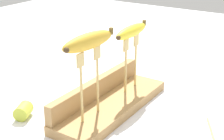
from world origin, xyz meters
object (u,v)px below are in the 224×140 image
Objects in this scene: fork_stand_left at (91,78)px; banana_raised_right at (133,31)px; banana_raised_left at (90,41)px; banana_chunk_near at (23,111)px; fork_stand_right at (132,58)px.

banana_raised_right reaches higher than fork_stand_left.
banana_raised_right is (0.22, -0.00, -0.02)m from banana_raised_left.
banana_chunk_near is at bearing 145.90° from banana_raised_right.
fork_stand_left is at bearing -5.50° from banana_raised_left.
banana_chunk_near is at bearing 109.81° from fork_stand_left.
fork_stand_right is 0.93× the size of banana_raised_left.
fork_stand_left is at bearing 180.00° from fork_stand_right.
fork_stand_right is 0.09m from banana_raised_right.
fork_stand_right is 2.61× the size of banana_chunk_near.
banana_raised_right is (-0.00, -0.00, 0.09)m from fork_stand_right.
fork_stand_right is at bearing 0.00° from fork_stand_left.
fork_stand_left reaches higher than banana_chunk_near.
fork_stand_right is at bearing 0.54° from banana_raised_right.
banana_raised_left reaches higher than banana_chunk_near.
fork_stand_left is 0.24m from banana_chunk_near.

